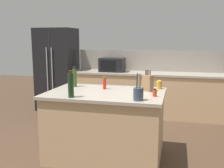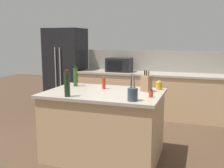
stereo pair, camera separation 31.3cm
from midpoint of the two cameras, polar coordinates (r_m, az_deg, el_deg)
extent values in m
plane|color=#473323|center=(3.88, 0.66, -15.44)|extent=(14.00, 14.00, 0.00)
cube|color=tan|center=(5.72, 10.48, -2.51)|extent=(3.25, 0.62, 0.90)
cube|color=#9E9384|center=(5.64, 10.63, 2.16)|extent=(3.29, 0.66, 0.04)
cube|color=gray|center=(5.92, 11.15, 4.94)|extent=(3.25, 0.03, 0.46)
cube|color=tan|center=(3.71, 0.67, -9.14)|extent=(1.52, 1.00, 0.90)
cube|color=#9E9384|center=(3.59, 0.68, -2.02)|extent=(1.58, 1.06, 0.04)
cube|color=black|center=(6.34, -8.58, 3.30)|extent=(0.85, 0.72, 1.90)
cube|color=#2D2D2D|center=(6.02, -10.17, 2.92)|extent=(0.01, 0.00, 1.80)
cylinder|color=#ADB2B7|center=(6.03, -10.75, 2.92)|extent=(0.02, 0.02, 1.04)
cylinder|color=#ADB2B7|center=(5.97, -9.75, 2.88)|extent=(0.02, 0.02, 1.04)
cube|color=black|center=(5.78, 3.15, 4.20)|extent=(0.53, 0.38, 0.30)
cube|color=black|center=(5.60, 2.13, 4.03)|extent=(0.33, 0.01, 0.21)
cube|color=#936B47|center=(3.63, 9.96, 0.07)|extent=(0.16, 0.15, 0.22)
cylinder|color=black|center=(3.63, 9.60, 2.39)|extent=(0.02, 0.02, 0.07)
cylinder|color=black|center=(3.61, 10.02, 2.34)|extent=(0.02, 0.02, 0.07)
cylinder|color=brown|center=(3.59, 10.45, 2.29)|extent=(0.02, 0.02, 0.07)
cylinder|color=#333D4C|center=(3.07, 7.43, -2.31)|extent=(0.12, 0.12, 0.15)
cylinder|color=olive|center=(3.05, 7.80, 0.56)|extent=(0.01, 0.05, 0.18)
cylinder|color=black|center=(3.05, 7.17, 0.58)|extent=(0.01, 0.05, 0.18)
cylinder|color=#B2B2B7|center=(3.03, 7.47, 0.50)|extent=(0.01, 0.03, 0.18)
cylinder|color=black|center=(3.28, -7.07, -0.19)|extent=(0.07, 0.07, 0.30)
cylinder|color=#4C1919|center=(3.26, -7.14, 2.72)|extent=(0.05, 0.05, 0.04)
cylinder|color=gold|center=(3.82, 12.53, -0.39)|extent=(0.08, 0.08, 0.11)
cylinder|color=gold|center=(3.81, 12.56, 0.53)|extent=(0.05, 0.05, 0.02)
cylinder|color=#2D4C1E|center=(4.00, -5.75, 1.45)|extent=(0.06, 0.06, 0.27)
cylinder|color=black|center=(3.98, -5.79, 3.64)|extent=(0.04, 0.04, 0.03)
cylinder|color=#B73D1E|center=(3.30, 11.17, -2.14)|extent=(0.05, 0.05, 0.08)
cylinder|color=black|center=(3.30, 11.20, -1.30)|extent=(0.03, 0.03, 0.02)
cylinder|color=red|center=(3.77, 0.58, 0.11)|extent=(0.05, 0.05, 0.16)
cylinder|color=green|center=(3.75, 0.58, 1.47)|extent=(0.03, 0.03, 0.02)
camera|label=1|loc=(0.16, -87.71, 0.40)|focal=42.00mm
camera|label=2|loc=(0.16, 92.29, -0.40)|focal=42.00mm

